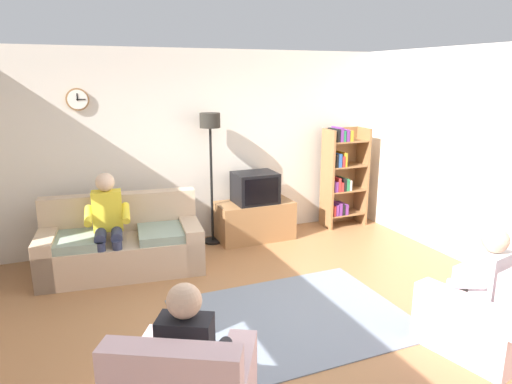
% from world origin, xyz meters
% --- Properties ---
extents(ground_plane, '(12.00, 12.00, 0.00)m').
position_xyz_m(ground_plane, '(0.00, 0.00, 0.00)').
color(ground_plane, '#9E6B42').
extents(back_wall_assembly, '(6.20, 0.17, 2.70)m').
position_xyz_m(back_wall_assembly, '(-0.00, 2.66, 1.35)').
color(back_wall_assembly, silver).
rests_on(back_wall_assembly, ground_plane).
extents(right_wall, '(0.12, 5.80, 2.70)m').
position_xyz_m(right_wall, '(2.86, 0.00, 1.35)').
color(right_wall, silver).
rests_on(right_wall, ground_plane).
extents(couch, '(1.99, 1.10, 0.90)m').
position_xyz_m(couch, '(-1.27, 1.85, 0.31)').
color(couch, tan).
rests_on(couch, ground_plane).
extents(tv_stand, '(1.10, 0.56, 0.56)m').
position_xyz_m(tv_stand, '(0.67, 2.25, 0.28)').
color(tv_stand, olive).
rests_on(tv_stand, ground_plane).
extents(tv, '(0.60, 0.49, 0.44)m').
position_xyz_m(tv, '(0.67, 2.23, 0.78)').
color(tv, black).
rests_on(tv, tv_stand).
extents(bookshelf, '(0.68, 0.36, 1.58)m').
position_xyz_m(bookshelf, '(2.18, 2.32, 0.82)').
color(bookshelf, olive).
rests_on(bookshelf, ground_plane).
extents(floor_lamp, '(0.28, 0.28, 1.85)m').
position_xyz_m(floor_lamp, '(0.05, 2.35, 1.45)').
color(floor_lamp, black).
rests_on(floor_lamp, ground_plane).
extents(armchair_near_bookshelf, '(0.98, 1.04, 0.90)m').
position_xyz_m(armchair_near_bookshelf, '(1.44, -1.13, 0.29)').
color(armchair_near_bookshelf, beige).
rests_on(armchair_near_bookshelf, ground_plane).
extents(area_rug, '(2.20, 1.70, 0.01)m').
position_xyz_m(area_rug, '(0.13, -0.03, 0.01)').
color(area_rug, slate).
rests_on(area_rug, ground_plane).
extents(person_on_couch, '(0.55, 0.57, 1.24)m').
position_xyz_m(person_on_couch, '(-1.42, 1.74, 0.70)').
color(person_on_couch, yellow).
rests_on(person_on_couch, ground_plane).
extents(person_in_left_armchair, '(0.61, 0.63, 1.12)m').
position_xyz_m(person_in_left_armchair, '(-1.18, -1.09, 0.60)').
color(person_in_left_armchair, black).
rests_on(person_in_left_armchair, ground_plane).
extents(person_in_right_armchair, '(0.57, 0.59, 1.12)m').
position_xyz_m(person_in_right_armchair, '(1.42, -1.05, 0.60)').
color(person_in_right_armchair, silver).
rests_on(person_in_right_armchair, ground_plane).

